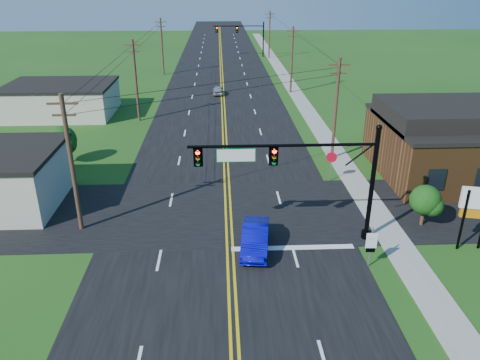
{
  "coord_description": "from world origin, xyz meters",
  "views": [
    {
      "loc": [
        -0.32,
        -17.27,
        15.29
      ],
      "look_at": [
        0.92,
        10.0,
        3.3
      ],
      "focal_mm": 35.0,
      "sensor_mm": 36.0,
      "label": 1
    }
  ],
  "objects_px": {
    "signal_mast_main": "(299,170)",
    "route_sign": "(371,244)",
    "stop_sign": "(331,160)",
    "signal_mast_far": "(242,34)",
    "blue_car": "(255,239)"
  },
  "relations": [
    {
      "from": "blue_car",
      "to": "route_sign",
      "type": "distance_m",
      "value": 6.72
    },
    {
      "from": "stop_sign",
      "to": "route_sign",
      "type": "bearing_deg",
      "value": -77.95
    },
    {
      "from": "signal_mast_far",
      "to": "route_sign",
      "type": "bearing_deg",
      "value": -87.25
    },
    {
      "from": "signal_mast_far",
      "to": "stop_sign",
      "type": "relative_size",
      "value": 4.38
    },
    {
      "from": "signal_mast_far",
      "to": "route_sign",
      "type": "relative_size",
      "value": 4.34
    },
    {
      "from": "signal_mast_main",
      "to": "route_sign",
      "type": "height_order",
      "value": "signal_mast_main"
    },
    {
      "from": "stop_sign",
      "to": "signal_mast_main",
      "type": "bearing_deg",
      "value": -100.68
    },
    {
      "from": "signal_mast_main",
      "to": "stop_sign",
      "type": "xyz_separation_m",
      "value": [
        4.16,
        8.98,
        -2.94
      ]
    },
    {
      "from": "signal_mast_far",
      "to": "route_sign",
      "type": "xyz_separation_m",
      "value": [
        3.61,
        -75.11,
        -3.07
      ]
    },
    {
      "from": "signal_mast_far",
      "to": "blue_car",
      "type": "xyz_separation_m",
      "value": [
        -2.73,
        -73.0,
        -3.81
      ]
    },
    {
      "from": "signal_mast_main",
      "to": "signal_mast_far",
      "type": "bearing_deg",
      "value": 89.92
    },
    {
      "from": "signal_mast_main",
      "to": "signal_mast_far",
      "type": "relative_size",
      "value": 1.03
    },
    {
      "from": "stop_sign",
      "to": "blue_car",
      "type": "bearing_deg",
      "value": -110.06
    },
    {
      "from": "signal_mast_main",
      "to": "stop_sign",
      "type": "height_order",
      "value": "signal_mast_main"
    },
    {
      "from": "signal_mast_main",
      "to": "route_sign",
      "type": "distance_m",
      "value": 5.85
    }
  ]
}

